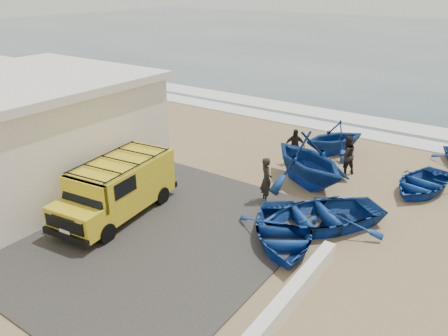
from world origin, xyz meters
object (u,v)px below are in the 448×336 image
Objects in this scene: boat_near_right at (322,215)px; parapet at (283,307)px; building at (17,132)px; fisherman_back at (294,146)px; boat_mid_right at (422,183)px; fisherman_middle at (346,155)px; van at (118,187)px; boat_near_left at (283,232)px; boat_mid_left at (308,159)px; boat_far_left at (335,137)px; fisherman_front at (266,180)px.

parapet is at bearing -38.79° from boat_near_right.
parapet is at bearing -4.58° from building.
boat_near_right is 5.64m from fisherman_back.
boat_mid_right is at bearing -34.78° from fisherman_back.
boat_near_right is 4.85m from fisherman_middle.
fisherman_middle reaches higher than fisherman_back.
boat_near_left is at bearing 9.79° from van.
parapet is 1.45× the size of boat_mid_left.
boat_near_left is 6.40m from fisherman_middle.
boat_far_left is (3.98, 10.02, -0.27)m from van.
boat_mid_left is at bearing -86.95° from fisherman_back.
boat_mid_left reaches higher than boat_far_left.
boat_mid_left reaches higher than boat_near_right.
fisherman_middle is (1.30, -1.99, 0.04)m from boat_far_left.
parapet is at bearing -86.50° from boat_mid_right.
boat_near_left is at bearing -134.21° from boat_mid_left.
fisherman_front reaches higher than boat_far_left.
building is 2.21× the size of boat_near_right.
boat_near_right is at bearing 21.27° from van.
boat_near_left is 0.90× the size of boat_near_right.
fisherman_back is at bearing 70.14° from boat_mid_left.
boat_near_right is 2.54m from fisherman_front.
building reaches higher than parapet.
fisherman_back is (-0.85, 4.05, -0.08)m from fisherman_front.
boat_mid_left is at bearing 10.66° from fisherman_middle.
boat_mid_left is at bearing 72.06° from boat_near_left.
fisherman_middle is at bearing 101.47° from parapet.
van is at bearing -147.43° from fisherman_back.
boat_far_left reaches higher than boat_near_left.
boat_near_left is 2.88m from fisherman_front.
boat_near_right is at bearing -116.77° from boat_mid_left.
fisherman_front reaches higher than fisherman_middle.
van is 9.62m from fisherman_middle.
fisherman_middle is at bearing -168.32° from boat_mid_right.
fisherman_back reaches higher than parapet.
boat_mid_left is 1.20× the size of boat_mid_right.
building is at bearing -172.36° from fisherman_back.
van is 10.79m from boat_far_left.
building is at bearing -99.11° from boat_far_left.
boat_mid_left reaches higher than boat_near_left.
building is at bearing -15.18° from fisherman_middle.
fisherman_back is at bearing -166.82° from boat_mid_right.
van is 11.68m from boat_mid_right.
building is at bearing -137.69° from boat_mid_right.
fisherman_back reaches higher than boat_near_right.
boat_far_left is at bearing -110.08° from fisherman_middle.
fisherman_front is at bearing 17.07° from fisherman_middle.
parapet is at bearing -41.27° from boat_far_left.
van is 1.16× the size of boat_near_right.
fisherman_back is at bearing 62.92° from van.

